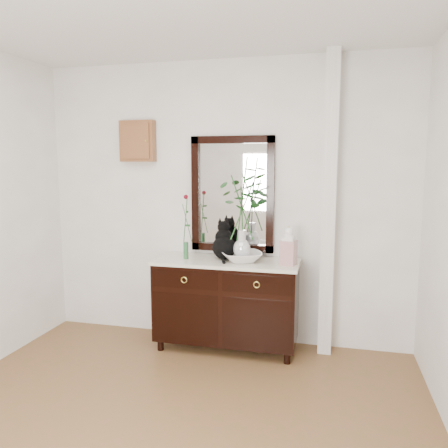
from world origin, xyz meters
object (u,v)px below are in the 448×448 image
(lotus_bowl, at_px, (242,257))
(ginger_jar, at_px, (289,245))
(cat, at_px, (224,240))
(sideboard, at_px, (227,300))

(lotus_bowl, height_order, ginger_jar, ginger_jar)
(ginger_jar, bearing_deg, cat, 169.69)
(cat, distance_m, lotus_bowl, 0.24)
(ginger_jar, bearing_deg, sideboard, 175.16)
(sideboard, height_order, ginger_jar, ginger_jar)
(lotus_bowl, bearing_deg, cat, 156.45)
(sideboard, distance_m, lotus_bowl, 0.45)
(sideboard, height_order, cat, cat)
(cat, relative_size, lotus_bowl, 0.99)
(sideboard, xyz_separation_m, cat, (-0.04, 0.06, 0.55))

